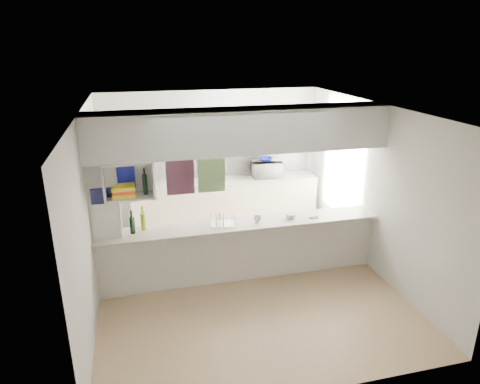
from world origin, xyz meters
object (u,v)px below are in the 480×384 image
object	(u,v)px
microwave	(267,169)
bowl	(266,159)
dish_rack	(222,219)
wine_bottles	(138,223)

from	to	relation	value
microwave	bowl	xyz separation A→B (m)	(-0.02, 0.02, 0.19)
dish_rack	wine_bottles	xyz separation A→B (m)	(-1.20, 0.04, 0.06)
microwave	bowl	size ratio (longest dim) A/B	2.15
microwave	dish_rack	world-z (taller)	microwave
bowl	dish_rack	distance (m)	2.48
bowl	dish_rack	world-z (taller)	bowl
microwave	wine_bottles	xyz separation A→B (m)	(-2.53, -2.02, -0.03)
dish_rack	wine_bottles	distance (m)	1.20
bowl	dish_rack	bearing A→B (deg)	-122.11
microwave	dish_rack	size ratio (longest dim) A/B	1.43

